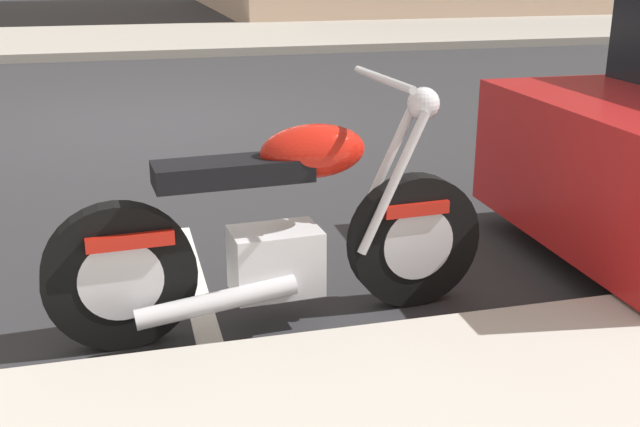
% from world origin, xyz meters
% --- Properties ---
extents(ground_plane, '(260.00, 260.00, 0.00)m').
position_xyz_m(ground_plane, '(0.00, 0.00, 0.00)').
color(ground_plane, '#28282B').
extents(parking_stall_stripe, '(0.12, 2.20, 0.01)m').
position_xyz_m(parking_stall_stripe, '(0.00, -4.40, 0.00)').
color(parking_stall_stripe, silver).
rests_on(parking_stall_stripe, ground).
extents(parked_motorcycle, '(2.02, 0.62, 1.12)m').
position_xyz_m(parked_motorcycle, '(0.35, -4.70, 0.43)').
color(parked_motorcycle, black).
rests_on(parked_motorcycle, ground).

